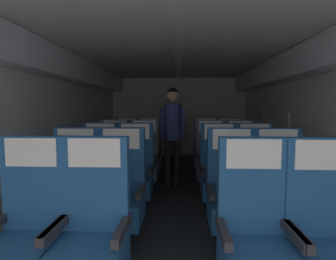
{
  "coord_description": "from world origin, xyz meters",
  "views": [
    {
      "loc": [
        0.04,
        -0.23,
        1.34
      ],
      "look_at": [
        -0.13,
        3.75,
        1.01
      ],
      "focal_mm": 29.41,
      "sensor_mm": 36.0,
      "label": 1
    }
  ],
  "objects": [
    {
      "name": "seat_e_left_aisle",
      "position": [
        -0.54,
        4.93,
        0.48
      ],
      "size": [
        0.49,
        0.48,
        1.14
      ],
      "color": "#38383D",
      "rests_on": "ground"
    },
    {
      "name": "seat_d_left_aisle",
      "position": [
        -0.54,
        4.08,
        0.48
      ],
      "size": [
        0.49,
        0.48,
        1.14
      ],
      "color": "#38383D",
      "rests_on": "ground"
    },
    {
      "name": "seat_b_right_window",
      "position": [
        0.55,
        2.38,
        0.48
      ],
      "size": [
        0.49,
        0.48,
        1.14
      ],
      "color": "#38383D",
      "rests_on": "ground"
    },
    {
      "name": "fuselage_shell",
      "position": [
        0.0,
        3.93,
        1.58
      ],
      "size": [
        3.76,
        7.33,
        2.19
      ],
      "color": "silver",
      "rests_on": "ground"
    },
    {
      "name": "seat_a_right_window",
      "position": [
        0.54,
        1.53,
        0.48
      ],
      "size": [
        0.49,
        0.48,
        1.14
      ],
      "color": "#38383D",
      "rests_on": "ground"
    },
    {
      "name": "seat_e_right_window",
      "position": [
        0.55,
        4.94,
        0.48
      ],
      "size": [
        0.49,
        0.48,
        1.14
      ],
      "color": "#38383D",
      "rests_on": "ground"
    },
    {
      "name": "seat_b_left_aisle",
      "position": [
        -0.54,
        2.38,
        0.48
      ],
      "size": [
        0.49,
        0.48,
        1.14
      ],
      "color": "#38383D",
      "rests_on": "ground"
    },
    {
      "name": "seat_d_right_aisle",
      "position": [
        1.0,
        4.07,
        0.48
      ],
      "size": [
        0.49,
        0.48,
        1.14
      ],
      "color": "#38383D",
      "rests_on": "ground"
    },
    {
      "name": "seat_c_left_window",
      "position": [
        -1.0,
        3.23,
        0.48
      ],
      "size": [
        0.49,
        0.48,
        1.14
      ],
      "color": "#38383D",
      "rests_on": "ground"
    },
    {
      "name": "ground",
      "position": [
        0.0,
        3.64,
        -0.01
      ],
      "size": [
        3.88,
        7.68,
        0.02
      ],
      "primitive_type": "cube",
      "color": "#23282D"
    },
    {
      "name": "seat_b_left_window",
      "position": [
        -1.0,
        2.36,
        0.48
      ],
      "size": [
        0.49,
        0.48,
        1.14
      ],
      "color": "#38383D",
      "rests_on": "ground"
    },
    {
      "name": "seat_c_right_aisle",
      "position": [
        1.0,
        3.22,
        0.48
      ],
      "size": [
        0.49,
        0.48,
        1.14
      ],
      "color": "#38383D",
      "rests_on": "ground"
    },
    {
      "name": "seat_d_left_window",
      "position": [
        -1.01,
        4.07,
        0.48
      ],
      "size": [
        0.49,
        0.48,
        1.14
      ],
      "color": "#38383D",
      "rests_on": "ground"
    },
    {
      "name": "seat_a_left_window",
      "position": [
        -1.0,
        1.53,
        0.48
      ],
      "size": [
        0.49,
        0.48,
        1.14
      ],
      "color": "#38383D",
      "rests_on": "ground"
    },
    {
      "name": "seat_a_right_aisle",
      "position": [
        0.99,
        1.51,
        0.48
      ],
      "size": [
        0.49,
        0.48,
        1.14
      ],
      "color": "#38383D",
      "rests_on": "ground"
    },
    {
      "name": "seat_d_right_window",
      "position": [
        0.53,
        4.08,
        0.48
      ],
      "size": [
        0.49,
        0.48,
        1.14
      ],
      "color": "#38383D",
      "rests_on": "ground"
    },
    {
      "name": "seat_e_left_window",
      "position": [
        -0.99,
        4.93,
        0.48
      ],
      "size": [
        0.49,
        0.48,
        1.14
      ],
      "color": "#38383D",
      "rests_on": "ground"
    },
    {
      "name": "seat_c_left_aisle",
      "position": [
        -0.54,
        3.22,
        0.48
      ],
      "size": [
        0.49,
        0.48,
        1.14
      ],
      "color": "#38383D",
      "rests_on": "ground"
    },
    {
      "name": "flight_attendant",
      "position": [
        -0.09,
        4.41,
        1.04
      ],
      "size": [
        0.43,
        0.28,
        1.67
      ],
      "rotation": [
        0.0,
        0.0,
        3.26
      ],
      "color": "black",
      "rests_on": "ground"
    },
    {
      "name": "seat_b_right_aisle",
      "position": [
        0.99,
        2.37,
        0.48
      ],
      "size": [
        0.49,
        0.48,
        1.14
      ],
      "color": "#38383D",
      "rests_on": "ground"
    },
    {
      "name": "seat_a_left_aisle",
      "position": [
        -0.55,
        1.53,
        0.48
      ],
      "size": [
        0.49,
        0.48,
        1.14
      ],
      "color": "#38383D",
      "rests_on": "ground"
    },
    {
      "name": "seat_c_right_window",
      "position": [
        0.54,
        3.21,
        0.48
      ],
      "size": [
        0.49,
        0.48,
        1.14
      ],
      "color": "#38383D",
      "rests_on": "ground"
    },
    {
      "name": "seat_e_right_aisle",
      "position": [
        1.0,
        4.93,
        0.48
      ],
      "size": [
        0.49,
        0.48,
        1.14
      ],
      "color": "#38383D",
      "rests_on": "ground"
    }
  ]
}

